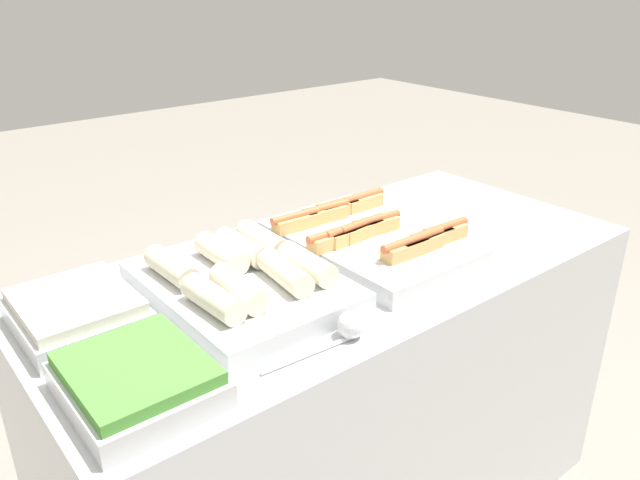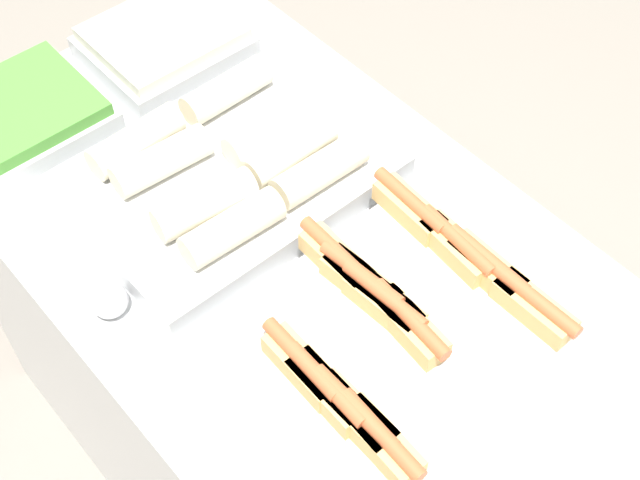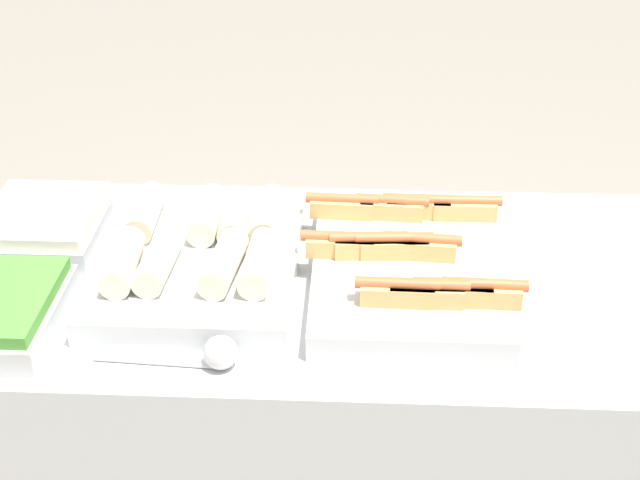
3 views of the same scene
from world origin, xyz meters
TOP-DOWN VIEW (x-y plane):
  - counter at (0.00, 0.00)m, footprint 1.60×0.73m
  - tray_hotdogs at (0.09, 0.00)m, footprint 0.41×0.54m
  - tray_wraps at (-0.30, 0.00)m, footprint 0.38×0.50m
  - tray_side_back at (-0.65, 0.11)m, footprint 0.24×0.27m
  - serving_spoon_near at (-0.24, -0.29)m, footprint 0.25×0.06m

SIDE VIEW (x-z plane):
  - counter at x=0.00m, z-range 0.00..0.88m
  - serving_spoon_near at x=-0.24m, z-range 0.87..0.93m
  - tray_side_back at x=-0.65m, z-range 0.88..0.95m
  - tray_hotdogs at x=0.09m, z-range 0.86..0.96m
  - tray_wraps at x=-0.30m, z-range 0.87..0.97m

